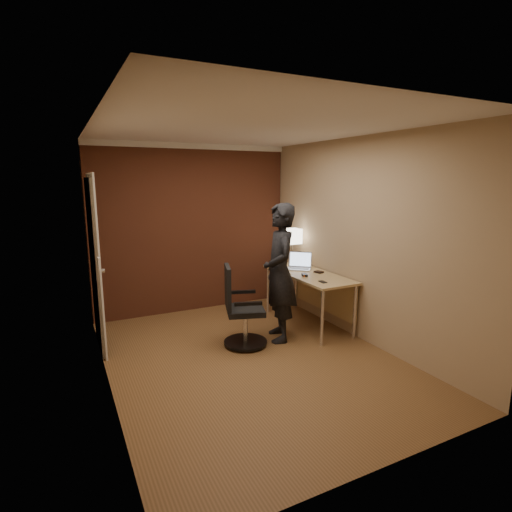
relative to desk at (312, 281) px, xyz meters
name	(u,v)px	position (x,y,z in m)	size (l,w,h in m)	color
room	(184,225)	(-1.53, 0.92, 0.77)	(4.00, 4.00, 4.00)	brown
desk	(312,281)	(0.00, 0.00, 0.00)	(0.60, 1.50, 0.73)	tan
desk_lamp	(292,237)	(0.04, 0.61, 0.55)	(0.22, 0.22, 0.54)	silver
laptop	(299,264)	(-0.03, 0.29, 0.19)	(0.42, 0.41, 0.23)	silver
mouse	(305,275)	(-0.22, -0.13, 0.14)	(0.06, 0.10, 0.03)	black
phone	(323,282)	(-0.19, -0.50, 0.13)	(0.06, 0.12, 0.01)	black
wallet	(319,272)	(0.07, -0.05, 0.14)	(0.09, 0.11, 0.02)	black
office_chair	(240,312)	(-1.21, -0.25, -0.17)	(0.55, 0.61, 0.97)	black
person	(280,273)	(-0.68, -0.27, 0.25)	(0.62, 0.41, 1.71)	black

